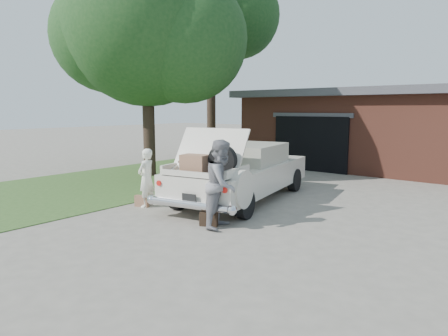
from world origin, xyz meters
The scene contains 10 objects.
ground centered at (0.00, 0.00, 0.00)m, with size 90.00×90.00×0.00m, color gray.
grass_strip centered at (-5.50, 3.00, 0.01)m, with size 6.00×16.00×0.02m, color #2D4C1E.
house centered at (0.98, 11.47, 1.67)m, with size 12.80×7.80×3.30m.
tree_left centered at (-5.53, 3.06, 5.31)m, with size 6.81×5.92×8.50m.
tree_back centered at (-7.21, 8.53, 7.42)m, with size 6.17×5.37×10.44m.
sedan centered at (-0.52, 2.00, 0.79)m, with size 3.04×5.67×2.04m.
woman_left centered at (-1.94, -0.18, 0.75)m, with size 0.55×0.36×1.50m, color white.
woman_right centered at (0.71, -0.34, 0.94)m, with size 0.91×0.71×1.87m, color gray.
suitcase_left centered at (-2.02, -0.28, 0.15)m, with size 0.38×0.12×0.29m, color #94654B.
suitcase_right centered at (0.46, -0.49, 0.15)m, with size 0.39×0.12×0.30m, color black.
Camera 1 is at (5.97, -6.72, 2.51)m, focal length 32.00 mm.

